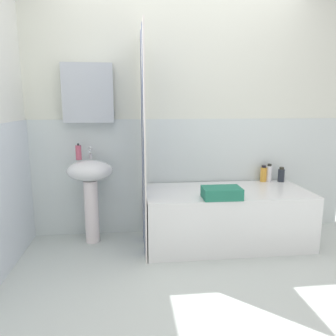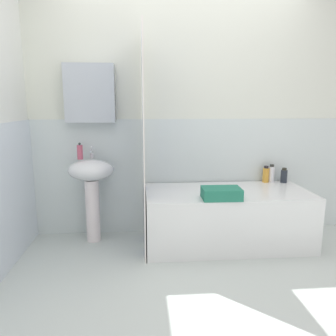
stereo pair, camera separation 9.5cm
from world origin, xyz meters
name	(u,v)px [view 2 (the right image)]	position (x,y,z in m)	size (l,w,h in m)	color
ground_plane	(204,296)	(0.00, 0.00, -0.02)	(4.80, 5.60, 0.04)	silver
wall_back_tiled	(178,125)	(-0.06, 1.26, 1.14)	(3.60, 0.18, 2.40)	silver
sink	(92,182)	(-0.93, 1.03, 0.60)	(0.44, 0.34, 0.82)	white
faucet	(91,152)	(-0.93, 1.11, 0.88)	(0.03, 0.12, 0.12)	silver
soap_dispenser	(80,152)	(-1.03, 1.08, 0.89)	(0.05, 0.05, 0.16)	#BF516A
bathtub	(226,217)	(0.38, 0.86, 0.27)	(1.56, 0.73, 0.53)	white
shower_curtain	(144,143)	(-0.41, 0.86, 1.00)	(0.01, 0.73, 2.00)	white
body_wash_bottle	(284,176)	(1.06, 1.13, 0.61)	(0.07, 0.07, 0.16)	#252C35
lotion_bottle	(272,174)	(0.94, 1.17, 0.62)	(0.06, 0.06, 0.19)	white
conditioner_bottle	(266,175)	(0.88, 1.16, 0.62)	(0.07, 0.07, 0.18)	gold
towel_folded	(221,193)	(0.26, 0.59, 0.58)	(0.34, 0.22, 0.10)	#26785E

